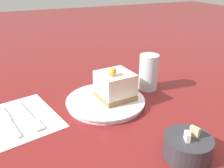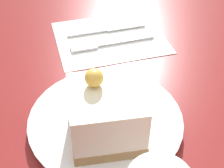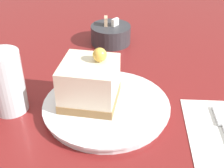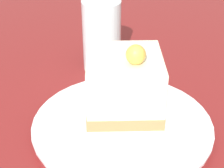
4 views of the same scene
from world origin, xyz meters
name	(u,v)px [view 1 (image 1 of 4)]	position (x,y,z in m)	size (l,w,h in m)	color
ground_plane	(101,109)	(0.00, 0.00, 0.00)	(4.00, 4.00, 0.00)	maroon
plate	(105,101)	(-0.02, -0.02, 0.01)	(0.23, 0.23, 0.02)	white
cake_slice	(115,85)	(-0.05, -0.02, 0.05)	(0.11, 0.11, 0.10)	#9E7547
napkin	(19,119)	(0.21, -0.04, 0.00)	(0.22, 0.25, 0.00)	white
fork	(31,117)	(0.19, -0.03, 0.01)	(0.06, 0.17, 0.00)	silver
knife	(7,118)	(0.24, -0.04, 0.01)	(0.05, 0.17, 0.00)	silver
sugar_bowl	(188,147)	(-0.10, 0.25, 0.02)	(0.10, 0.10, 0.07)	#333338
drinking_glass	(149,72)	(-0.19, -0.06, 0.06)	(0.06, 0.06, 0.11)	silver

